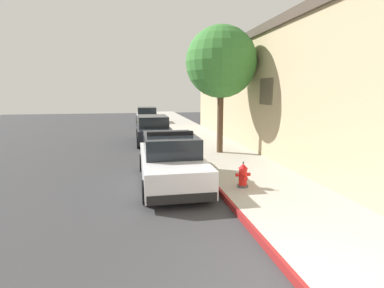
{
  "coord_description": "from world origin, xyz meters",
  "views": [
    {
      "loc": [
        -2.38,
        -3.45,
        2.92
      ],
      "look_at": [
        -0.31,
        7.42,
        1.0
      ],
      "focal_mm": 28.05,
      "sensor_mm": 36.0,
      "label": 1
    }
  ],
  "objects_px": {
    "fire_hydrant": "(243,175)",
    "street_tree": "(221,63)",
    "parked_car_silver_ahead": "(153,130)",
    "parked_car_dark_far": "(147,116)",
    "police_cruiser": "(171,160)"
  },
  "relations": [
    {
      "from": "parked_car_silver_ahead",
      "to": "parked_car_dark_far",
      "type": "xyz_separation_m",
      "value": [
        0.06,
        10.65,
        0.0
      ]
    },
    {
      "from": "parked_car_silver_ahead",
      "to": "parked_car_dark_far",
      "type": "height_order",
      "value": "same"
    },
    {
      "from": "parked_car_dark_far",
      "to": "street_tree",
      "type": "relative_size",
      "value": 0.86
    },
    {
      "from": "parked_car_silver_ahead",
      "to": "police_cruiser",
      "type": "bearing_deg",
      "value": -89.53
    },
    {
      "from": "police_cruiser",
      "to": "parked_car_silver_ahead",
      "type": "height_order",
      "value": "police_cruiser"
    },
    {
      "from": "fire_hydrant",
      "to": "street_tree",
      "type": "distance_m",
      "value": 6.38
    },
    {
      "from": "parked_car_silver_ahead",
      "to": "parked_car_dark_far",
      "type": "bearing_deg",
      "value": 89.66
    },
    {
      "from": "street_tree",
      "to": "parked_car_silver_ahead",
      "type": "bearing_deg",
      "value": 122.95
    },
    {
      "from": "police_cruiser",
      "to": "fire_hydrant",
      "type": "xyz_separation_m",
      "value": [
        1.96,
        -1.37,
        -0.23
      ]
    },
    {
      "from": "police_cruiser",
      "to": "parked_car_dark_far",
      "type": "relative_size",
      "value": 1.0
    },
    {
      "from": "fire_hydrant",
      "to": "street_tree",
      "type": "height_order",
      "value": "street_tree"
    },
    {
      "from": "police_cruiser",
      "to": "street_tree",
      "type": "distance_m",
      "value": 5.81
    },
    {
      "from": "parked_car_silver_ahead",
      "to": "street_tree",
      "type": "xyz_separation_m",
      "value": [
        2.8,
        -4.31,
        3.47
      ]
    },
    {
      "from": "parked_car_dark_far",
      "to": "parked_car_silver_ahead",
      "type": "bearing_deg",
      "value": -90.34
    },
    {
      "from": "police_cruiser",
      "to": "parked_car_dark_far",
      "type": "xyz_separation_m",
      "value": [
        -0.0,
        18.74,
        -0.0
      ]
    }
  ]
}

